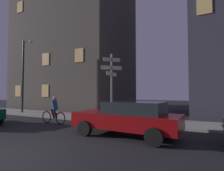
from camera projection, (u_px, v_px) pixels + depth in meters
ground_plane at (12, 156)px, 5.02m from camera, size 80.00×80.00×0.00m
sidewalk_kerb at (118, 120)px, 11.35m from camera, size 40.00×2.55×0.14m
signpost at (112, 81)px, 10.95m from camera, size 0.98×1.30×4.10m
street_lamp at (24, 70)px, 15.08m from camera, size 1.24×0.28×6.23m
car_far_oncoming at (128, 117)px, 7.31m from camera, size 4.65×2.08×1.44m
cyclist at (54, 111)px, 10.20m from camera, size 1.82×0.32×1.61m
building_left_block at (76, 20)px, 21.44m from camera, size 12.20×9.13×21.48m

